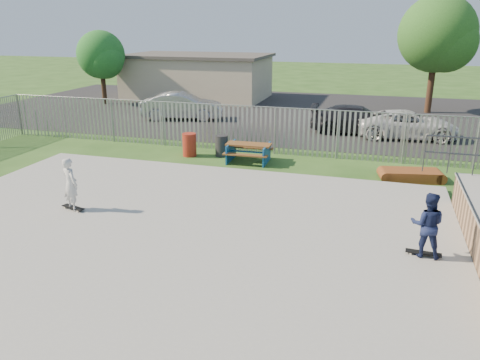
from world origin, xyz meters
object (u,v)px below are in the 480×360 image
(car_dark, at_px, (357,120))
(car_silver, at_px, (182,106))
(picnic_table, at_px, (249,153))
(trash_bin_red, at_px, (189,145))
(skater_navy, at_px, (427,225))
(car_white, at_px, (408,125))
(trash_bin_grey, at_px, (222,146))
(skater_white, at_px, (70,184))
(funbox, at_px, (411,175))
(tree_mid, at_px, (437,34))
(tree_left, at_px, (101,55))

(car_dark, bearing_deg, car_silver, 82.42)
(picnic_table, relative_size, trash_bin_red, 1.90)
(skater_navy, bearing_deg, car_white, -86.45)
(trash_bin_grey, xyz_separation_m, skater_white, (-2.11, -7.27, 0.49))
(car_silver, bearing_deg, skater_white, 176.04)
(trash_bin_grey, height_order, skater_white, skater_white)
(car_white, xyz_separation_m, skater_navy, (-0.14, -13.02, 0.25))
(picnic_table, height_order, car_silver, car_silver)
(car_silver, relative_size, car_dark, 0.98)
(funbox, relative_size, skater_navy, 1.29)
(car_dark, distance_m, skater_white, 15.17)
(picnic_table, relative_size, tree_mid, 0.26)
(picnic_table, xyz_separation_m, tree_mid, (7.81, 13.81, 4.34))
(car_dark, bearing_deg, skater_navy, -172.94)
(skater_white, bearing_deg, trash_bin_grey, -80.98)
(trash_bin_red, height_order, tree_left, tree_left)
(car_dark, bearing_deg, tree_left, 72.88)
(car_silver, distance_m, car_white, 12.43)
(trash_bin_red, bearing_deg, tree_left, 134.87)
(car_silver, height_order, car_white, car_silver)
(picnic_table, bearing_deg, tree_left, 138.72)
(funbox, bearing_deg, trash_bin_grey, 160.39)
(funbox, distance_m, tree_mid, 15.22)
(tree_left, bearing_deg, car_dark, -14.55)
(trash_bin_red, relative_size, skater_navy, 0.62)
(trash_bin_grey, xyz_separation_m, tree_left, (-12.14, 10.52, 2.88))
(trash_bin_red, relative_size, trash_bin_grey, 1.09)
(picnic_table, relative_size, car_silver, 0.39)
(picnic_table, height_order, tree_left, tree_left)
(funbox, xyz_separation_m, tree_mid, (1.63, 14.44, 4.53))
(funbox, relative_size, car_white, 0.42)
(trash_bin_red, relative_size, car_dark, 0.20)
(picnic_table, height_order, car_dark, car_dark)
(funbox, xyz_separation_m, trash_bin_red, (-8.79, 0.78, 0.30))
(car_silver, distance_m, tree_left, 8.62)
(car_dark, relative_size, skater_navy, 3.04)
(trash_bin_grey, relative_size, car_silver, 0.19)
(funbox, relative_size, car_dark, 0.43)
(car_silver, xyz_separation_m, skater_navy, (12.22, -14.29, 0.14))
(car_silver, bearing_deg, trash_bin_grey, -159.95)
(trash_bin_grey, height_order, skater_navy, skater_navy)
(skater_white, bearing_deg, car_dark, -93.60)
(car_white, height_order, skater_navy, skater_navy)
(trash_bin_grey, bearing_deg, car_silver, 124.53)
(car_silver, height_order, tree_mid, tree_mid)
(tree_left, relative_size, skater_navy, 3.17)
(skater_navy, bearing_deg, picnic_table, -43.98)
(skater_white, bearing_deg, picnic_table, -91.68)
(funbox, relative_size, car_silver, 0.43)
(trash_bin_red, distance_m, skater_white, 6.97)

